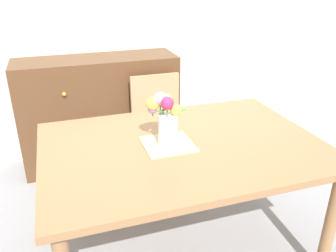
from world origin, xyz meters
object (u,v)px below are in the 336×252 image
(dresser, at_px, (100,112))
(flower_vase, at_px, (166,117))
(dining_table, at_px, (182,156))
(chair_far, at_px, (159,121))

(dresser, height_order, flower_vase, flower_vase)
(dining_table, relative_size, chair_far, 1.80)
(dining_table, height_order, chair_far, chair_far)
(flower_vase, bearing_deg, chair_far, 75.73)
(chair_far, bearing_deg, flower_vase, 75.73)
(dining_table, distance_m, chair_far, 0.93)
(dining_table, xyz_separation_m, dresser, (-0.31, 1.33, -0.19))
(dining_table, bearing_deg, dresser, 103.10)
(dresser, bearing_deg, dining_table, -76.90)
(dining_table, relative_size, dresser, 1.15)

